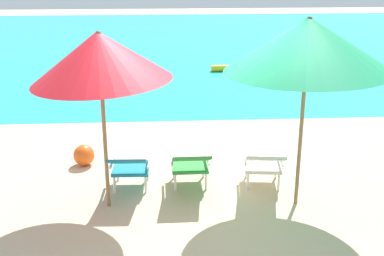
{
  "coord_description": "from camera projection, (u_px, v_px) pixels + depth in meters",
  "views": [
    {
      "loc": [
        -0.45,
        -6.48,
        3.23
      ],
      "look_at": [
        0.0,
        0.52,
        0.75
      ],
      "focal_mm": 46.95,
      "sensor_mm": 36.0,
      "label": 1
    }
  ],
  "objects": [
    {
      "name": "swim_buoy",
      "position": [
        239.0,
        68.0,
        14.24
      ],
      "size": [
        1.6,
        0.18,
        0.18
      ],
      "primitive_type": "cylinder",
      "rotation": [
        0.0,
        1.57,
        0.0
      ],
      "color": "yellow",
      "rests_on": "ocean_band"
    },
    {
      "name": "beach_umbrella_left",
      "position": [
        100.0,
        57.0,
        6.07
      ],
      "size": [
        1.96,
        1.94,
        2.38
      ],
      "color": "olive",
      "rests_on": "ground_plane"
    },
    {
      "name": "beach_ball",
      "position": [
        84.0,
        155.0,
        7.97
      ],
      "size": [
        0.33,
        0.33,
        0.33
      ],
      "primitive_type": "sphere",
      "color": "#EA5619",
      "rests_on": "ground_plane"
    },
    {
      "name": "ocean_band",
      "position": [
        172.0,
        43.0,
        18.57
      ],
      "size": [
        40.0,
        18.0,
        0.01
      ],
      "primitive_type": "cube",
      "color": "#28B2B7",
      "rests_on": "ground_plane"
    },
    {
      "name": "lounge_chair_right",
      "position": [
        264.0,
        163.0,
        7.08
      ],
      "size": [
        0.64,
        0.93,
        0.68
      ],
      "color": "silver",
      "rests_on": "ground_plane"
    },
    {
      "name": "beach_umbrella_right",
      "position": [
        308.0,
        44.0,
        6.08
      ],
      "size": [
        2.81,
        2.8,
        2.53
      ],
      "color": "olive",
      "rests_on": "ground_plane"
    },
    {
      "name": "lounge_chair_center",
      "position": [
        190.0,
        163.0,
        7.08
      ],
      "size": [
        0.55,
        0.88,
        0.68
      ],
      "color": "#338E3D",
      "rests_on": "ground_plane"
    },
    {
      "name": "ground_plane",
      "position": [
        182.0,
        107.0,
        10.97
      ],
      "size": [
        40.0,
        40.0,
        0.0
      ],
      "primitive_type": "plane",
      "color": "#CCB78E"
    },
    {
      "name": "lounge_chair_left",
      "position": [
        130.0,
        166.0,
        7.0
      ],
      "size": [
        0.57,
        0.89,
        0.68
      ],
      "color": "teal",
      "rests_on": "ground_plane"
    }
  ]
}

